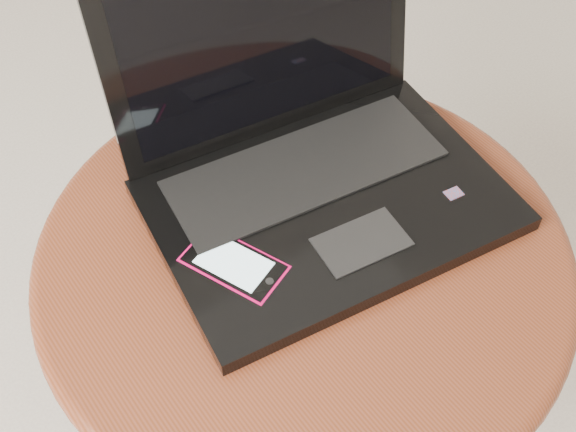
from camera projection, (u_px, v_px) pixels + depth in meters
table at (303, 295)px, 0.90m from camera, size 0.62×0.62×0.49m
laptop at (309, 157)px, 0.84m from camera, size 0.44×0.38×0.26m
phone_black at (239, 268)px, 0.79m from camera, size 0.10×0.12×0.01m
phone_pink at (234, 266)px, 0.78m from camera, size 0.10×0.12×0.01m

